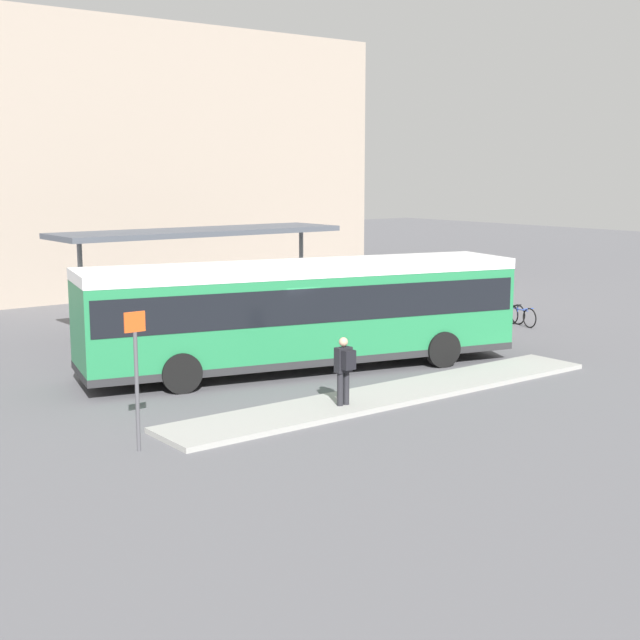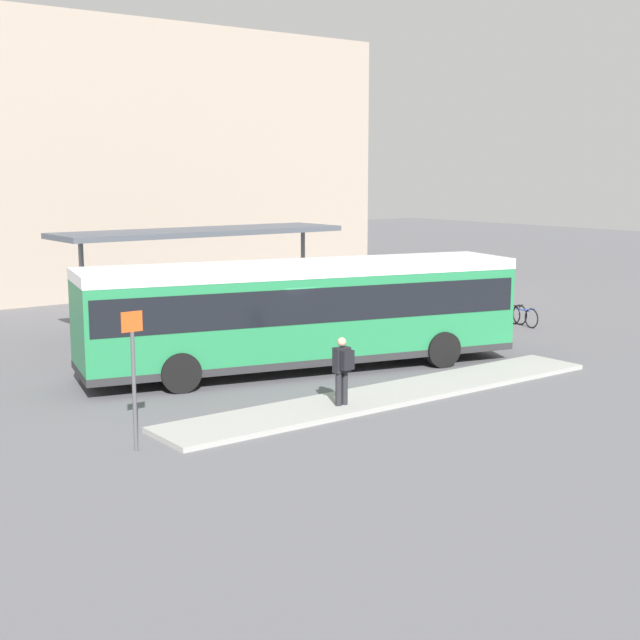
# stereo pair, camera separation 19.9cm
# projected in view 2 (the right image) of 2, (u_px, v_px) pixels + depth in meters

# --- Properties ---
(ground_plane) EXTENTS (120.00, 120.00, 0.00)m
(ground_plane) POSITION_uv_depth(u_px,v_px,m) (303.00, 370.00, 24.91)
(ground_plane) COLOR #5B5B60
(curb_island) EXTENTS (12.63, 1.80, 0.12)m
(curb_island) POSITION_uv_depth(u_px,v_px,m) (393.00, 394.00, 21.95)
(curb_island) COLOR #9E9E99
(curb_island) RESTS_ON ground_plane
(city_bus) EXTENTS (12.49, 5.46, 3.01)m
(city_bus) POSITION_uv_depth(u_px,v_px,m) (303.00, 307.00, 24.62)
(city_bus) COLOR #237A47
(city_bus) RESTS_ON ground_plane
(pedestrian_waiting) EXTENTS (0.40, 0.41, 1.60)m
(pedestrian_waiting) POSITION_uv_depth(u_px,v_px,m) (343.00, 367.00, 20.51)
(pedestrian_waiting) COLOR #232328
(pedestrian_waiting) RESTS_ON curb_island
(bicycle_blue) EXTENTS (0.48, 1.67, 0.73)m
(bicycle_blue) POSITION_uv_depth(u_px,v_px,m) (522.00, 316.00, 31.95)
(bicycle_blue) COLOR black
(bicycle_blue) RESTS_ON ground_plane
(bicycle_black) EXTENTS (0.48, 1.76, 0.76)m
(bicycle_black) POSITION_uv_depth(u_px,v_px,m) (510.00, 313.00, 32.63)
(bicycle_black) COLOR black
(bicycle_black) RESTS_ON ground_plane
(bicycle_green) EXTENTS (0.48, 1.58, 0.69)m
(bicycle_green) POSITION_uv_depth(u_px,v_px,m) (493.00, 311.00, 33.13)
(bicycle_green) COLOR black
(bicycle_green) RESTS_ON ground_plane
(station_shelter) EXTENTS (10.13, 2.67, 3.55)m
(station_shelter) POSITION_uv_depth(u_px,v_px,m) (201.00, 234.00, 30.38)
(station_shelter) COLOR #4C515B
(station_shelter) RESTS_ON ground_plane
(potted_planter_near_shelter) EXTENTS (0.99, 0.99, 1.47)m
(potted_planter_near_shelter) POSITION_uv_depth(u_px,v_px,m) (298.00, 312.00, 30.32)
(potted_planter_near_shelter) COLOR slate
(potted_planter_near_shelter) RESTS_ON ground_plane
(platform_sign) EXTENTS (0.44, 0.08, 2.80)m
(platform_sign) POSITION_uv_depth(u_px,v_px,m) (134.00, 374.00, 17.45)
(platform_sign) COLOR #4C4C51
(platform_sign) RESTS_ON ground_plane
(station_building) EXTENTS (20.62, 15.52, 11.99)m
(station_building) POSITION_uv_depth(u_px,v_px,m) (120.00, 162.00, 46.21)
(station_building) COLOR gray
(station_building) RESTS_ON ground_plane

